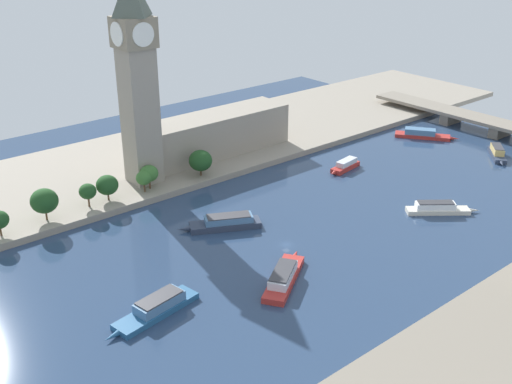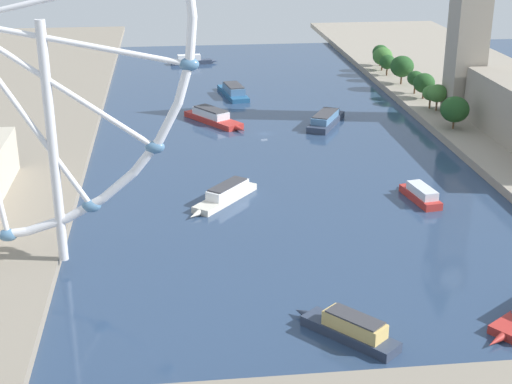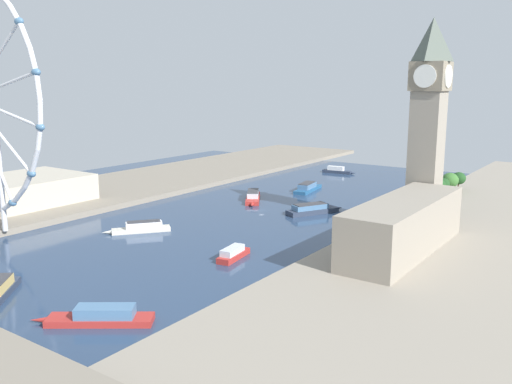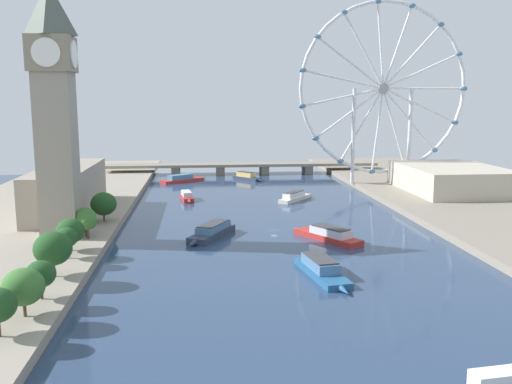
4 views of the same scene
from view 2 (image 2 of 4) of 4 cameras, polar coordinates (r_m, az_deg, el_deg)
ground_plane at (r=304.45m, az=0.64°, el=4.38°), size 393.15×393.15×0.00m
tree_row_embankment at (r=364.98m, az=11.55°, el=8.53°), size 13.86×129.69×13.79m
tour_boat_0 at (r=317.30m, az=5.28°, el=5.43°), size 20.62×32.79×5.63m
tour_boat_1 at (r=320.32m, az=-3.24°, el=5.63°), size 24.31×33.19×5.75m
tour_boat_2 at (r=236.13m, az=-2.30°, el=-0.19°), size 23.07×27.35×5.23m
tour_boat_3 at (r=241.83m, az=12.20°, el=-0.15°), size 8.44×22.23×4.94m
tour_boat_4 at (r=437.07m, az=-4.86°, el=9.80°), size 26.90×7.68×5.38m
tour_boat_5 at (r=166.08m, az=7.05°, el=-10.12°), size 20.40×22.55×5.82m
tour_boat_6 at (r=364.12m, az=-1.72°, el=7.56°), size 13.07×36.30×5.71m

